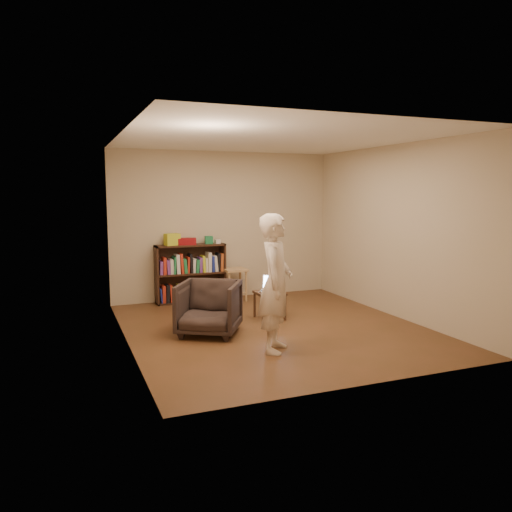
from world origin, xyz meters
name	(u,v)px	position (x,y,z in m)	size (l,w,h in m)	color
floor	(274,328)	(0.00, 0.00, 0.00)	(4.50, 4.50, 0.00)	#482F17
ceiling	(275,139)	(0.00, 0.00, 2.60)	(4.50, 4.50, 0.00)	white
wall_back	(224,225)	(0.00, 2.25, 1.30)	(4.00, 4.00, 0.00)	#BEAA8F
wall_left	(125,241)	(-2.00, 0.00, 1.30)	(4.50, 4.50, 0.00)	#BEAA8F
wall_right	(395,231)	(2.00, 0.00, 1.30)	(4.50, 4.50, 0.00)	#BEAA8F
bookshelf	(190,277)	(-0.66, 2.09, 0.44)	(1.20, 0.30, 1.00)	black
box_yellow	(172,239)	(-0.97, 2.07, 1.10)	(0.24, 0.17, 0.20)	gold
red_cloth	(186,241)	(-0.73, 2.08, 1.05)	(0.33, 0.24, 0.11)	maroon
box_green	(209,240)	(-0.33, 2.10, 1.07)	(0.13, 0.13, 0.13)	#1E7141
box_white	(218,241)	(-0.18, 2.07, 1.04)	(0.09, 0.09, 0.07)	beige
stool	(235,275)	(0.09, 1.92, 0.45)	(0.39, 0.39, 0.56)	#A88551
armchair	(209,308)	(-0.93, 0.03, 0.36)	(0.77, 0.79, 0.72)	black
side_table	(270,296)	(0.14, 0.50, 0.34)	(0.40, 0.40, 0.41)	black
laptop	(272,287)	(0.19, 0.54, 0.47)	(0.43, 0.42, 0.23)	#B3B3B8
person	(276,283)	(-0.39, -0.93, 0.82)	(0.60, 0.39, 1.64)	beige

